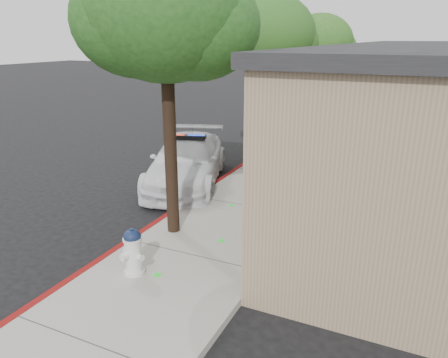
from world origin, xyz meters
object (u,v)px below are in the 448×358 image
fire_hydrant (133,251)px  street_tree_far (320,46)px  police_car (187,161)px  street_tree_mid (270,39)px  street_tree_near (165,16)px

fire_hydrant → street_tree_far: 13.20m
police_car → street_tree_mid: 4.76m
street_tree_near → fire_hydrant: bearing=-80.7°
police_car → fire_hydrant: police_car is taller
street_tree_mid → street_tree_far: (0.53, 4.83, -0.30)m
street_tree_near → street_tree_far: street_tree_near is taller
street_tree_mid → street_tree_near: bearing=-91.1°
police_car → street_tree_far: street_tree_far is taller
street_tree_near → street_tree_mid: street_tree_near is taller
police_car → fire_hydrant: bearing=-89.5°
police_car → street_tree_near: 5.59m
police_car → street_tree_far: 8.38m
police_car → street_tree_far: size_ratio=1.04×
street_tree_mid → police_car: bearing=-124.4°
fire_hydrant → street_tree_mid: street_tree_mid is taller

